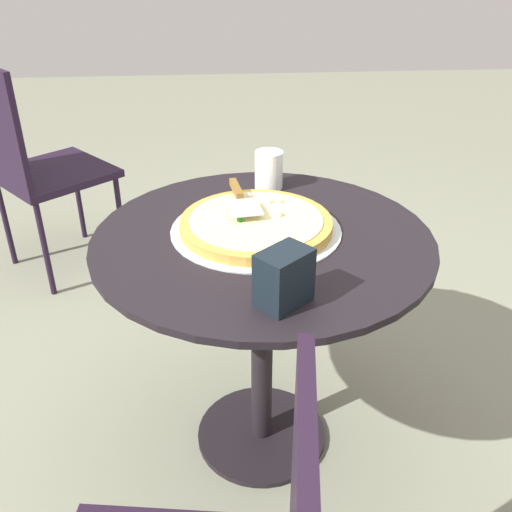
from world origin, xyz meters
name	(u,v)px	position (x,y,z in m)	size (l,w,h in m)	color
ground_plane	(261,435)	(0.00, 0.00, 0.00)	(10.00, 10.00, 0.00)	gray
patio_table	(262,288)	(0.00, 0.00, 0.54)	(0.85, 0.85, 0.69)	black
pizza_on_tray	(256,224)	(0.01, -0.03, 0.71)	(0.43, 0.43, 0.05)	silver
pizza_server	(240,197)	(0.05, -0.11, 0.75)	(0.09, 0.21, 0.02)	silver
drinking_cup	(269,170)	(-0.04, -0.30, 0.75)	(0.08, 0.08, 0.11)	white
napkin_dispenser	(284,278)	(-0.02, 0.29, 0.75)	(0.11, 0.07, 0.12)	black
patio_chair_near	(31,159)	(0.86, -1.06, 0.53)	(0.60, 0.60, 0.93)	black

